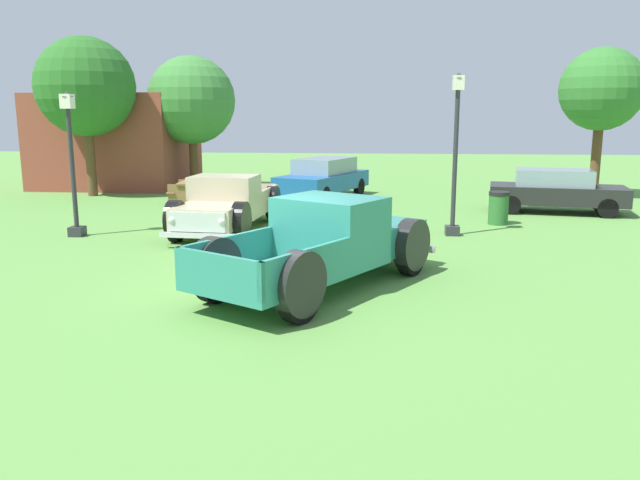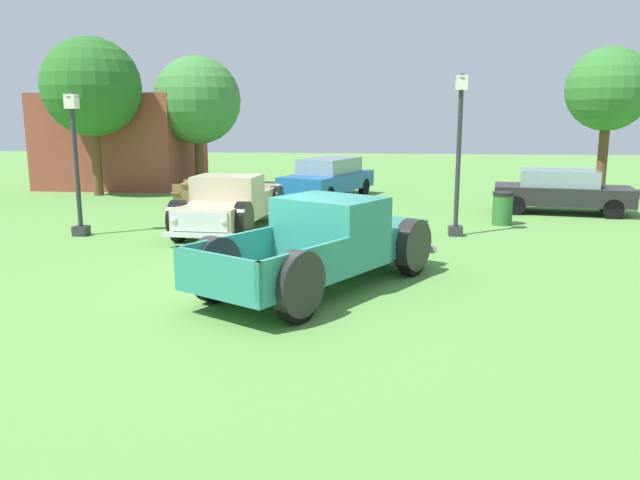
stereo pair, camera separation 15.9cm
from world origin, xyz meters
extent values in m
plane|color=#5B9342|center=(0.00, 0.00, 0.00)|extent=(80.00, 80.00, 0.00)
cube|color=#2D8475|center=(1.85, 1.88, 0.71)|extent=(2.23, 2.22, 0.59)
cube|color=silver|center=(2.27, 2.59, 0.71)|extent=(1.30, 0.81, 0.50)
sphere|color=silver|center=(1.70, 2.91, 0.74)|extent=(0.22, 0.22, 0.22)
sphere|color=silver|center=(2.82, 2.24, 0.74)|extent=(0.22, 0.22, 0.22)
cube|color=#2D8475|center=(1.08, 0.58, 1.03)|extent=(2.26, 2.12, 1.24)
cube|color=#8C9EA8|center=(1.42, 1.15, 1.30)|extent=(1.36, 0.83, 0.54)
cube|color=#2D8475|center=(0.15, -0.99, 0.46)|extent=(2.70, 2.86, 0.11)
cube|color=#2D8475|center=(-0.59, -0.56, 0.81)|extent=(1.23, 1.99, 0.59)
cube|color=#2D8475|center=(0.88, -1.43, 0.81)|extent=(1.23, 1.99, 0.59)
cube|color=#2D8475|center=(-0.41, -1.93, 0.81)|extent=(1.59, 0.99, 0.59)
cylinder|color=black|center=(1.07, 2.34, 0.41)|extent=(0.62, 0.82, 0.82)
cylinder|color=#B7B7BC|center=(1.06, 2.34, 0.41)|extent=(0.39, 0.41, 0.33)
cylinder|color=black|center=(1.07, 2.34, 0.62)|extent=(0.79, 1.04, 1.03)
cylinder|color=black|center=(2.63, 1.42, 0.41)|extent=(0.62, 0.82, 0.82)
cylinder|color=#B7B7BC|center=(2.64, 1.41, 0.41)|extent=(0.39, 0.41, 0.33)
cylinder|color=black|center=(2.63, 1.42, 0.62)|extent=(0.79, 1.04, 1.03)
cylinder|color=black|center=(-0.77, -0.76, 0.41)|extent=(0.62, 0.82, 0.82)
cylinder|color=#B7B7BC|center=(-0.78, -0.76, 0.41)|extent=(0.39, 0.41, 0.33)
cylinder|color=black|center=(-0.77, -0.76, 0.62)|extent=(0.79, 1.04, 1.03)
cylinder|color=black|center=(0.79, -1.69, 0.41)|extent=(0.62, 0.82, 0.82)
cylinder|color=#B7B7BC|center=(0.80, -1.69, 0.41)|extent=(0.39, 0.41, 0.33)
cylinder|color=black|center=(0.79, -1.69, 0.62)|extent=(0.79, 1.04, 1.03)
cube|color=silver|center=(2.29, 2.63, 0.37)|extent=(1.74, 1.09, 0.13)
cube|color=#C6B793|center=(-2.22, 4.13, 0.66)|extent=(1.62, 1.60, 0.55)
cube|color=silver|center=(-2.27, 3.36, 0.66)|extent=(1.37, 0.15, 0.46)
sphere|color=silver|center=(-1.66, 3.34, 0.69)|extent=(0.20, 0.20, 0.20)
sphere|color=silver|center=(-2.87, 3.42, 0.69)|extent=(0.20, 0.20, 0.20)
cube|color=#C6B793|center=(-2.12, 5.53, 0.96)|extent=(1.76, 1.41, 1.15)
cube|color=#8C9EA8|center=(-2.16, 4.92, 1.21)|extent=(1.45, 0.13, 0.51)
cube|color=#C6B793|center=(-2.01, 7.23, 0.43)|extent=(1.81, 2.21, 0.10)
cube|color=#C6B793|center=(-1.22, 7.18, 0.76)|extent=(0.22, 2.11, 0.55)
cube|color=#C6B793|center=(-2.81, 7.29, 0.76)|extent=(0.22, 2.11, 0.55)
cube|color=#C6B793|center=(-1.95, 8.25, 0.76)|extent=(1.68, 0.19, 0.55)
cylinder|color=black|center=(-1.37, 4.07, 0.38)|extent=(0.27, 0.78, 0.76)
cylinder|color=#B7B7BC|center=(-1.36, 4.07, 0.38)|extent=(0.26, 0.32, 0.31)
cylinder|color=black|center=(-1.37, 4.07, 0.57)|extent=(0.34, 0.98, 0.96)
cylinder|color=black|center=(-3.06, 4.18, 0.38)|extent=(0.27, 0.78, 0.76)
cylinder|color=#B7B7BC|center=(-3.07, 4.18, 0.38)|extent=(0.26, 0.32, 0.31)
cylinder|color=black|center=(-3.06, 4.18, 0.57)|extent=(0.34, 0.98, 0.96)
cylinder|color=black|center=(-1.15, 7.43, 0.38)|extent=(0.27, 0.78, 0.76)
cylinder|color=#B7B7BC|center=(-1.14, 7.43, 0.38)|extent=(0.26, 0.32, 0.31)
cylinder|color=black|center=(-1.15, 7.43, 0.57)|extent=(0.34, 0.98, 0.96)
cylinder|color=black|center=(-2.84, 7.54, 0.38)|extent=(0.27, 0.78, 0.76)
cylinder|color=#B7B7BC|center=(-2.85, 7.54, 0.38)|extent=(0.26, 0.32, 0.31)
cylinder|color=black|center=(-2.84, 7.54, 0.57)|extent=(0.34, 0.98, 0.96)
cube|color=silver|center=(-2.27, 3.32, 0.34)|extent=(1.83, 0.22, 0.12)
cube|color=black|center=(7.68, 9.96, 0.59)|extent=(4.41, 2.40, 0.57)
cube|color=#7F939E|center=(7.54, 9.98, 1.13)|extent=(2.55, 1.81, 0.52)
cylinder|color=black|center=(9.21, 10.46, 0.30)|extent=(0.63, 0.29, 0.61)
cylinder|color=black|center=(8.95, 8.97, 0.30)|extent=(0.63, 0.29, 0.61)
cylinder|color=black|center=(6.42, 10.95, 0.30)|extent=(0.63, 0.29, 0.61)
cylinder|color=black|center=(6.16, 9.45, 0.30)|extent=(0.63, 0.29, 0.61)
cube|color=#195699|center=(-0.14, 12.76, 0.63)|extent=(3.38, 4.86, 0.61)
cube|color=#7F939E|center=(-0.08, 12.90, 1.22)|extent=(2.37, 2.91, 0.56)
cylinder|color=black|center=(0.05, 11.03, 0.33)|extent=(0.43, 0.68, 0.65)
cylinder|color=black|center=(-1.47, 11.64, 0.33)|extent=(0.43, 0.68, 0.65)
cylinder|color=black|center=(1.19, 13.87, 0.33)|extent=(0.43, 0.68, 0.65)
cylinder|color=black|center=(-0.33, 14.48, 0.33)|extent=(0.43, 0.68, 0.65)
cube|color=#2D2D33|center=(3.91, 5.73, 0.12)|extent=(0.36, 0.36, 0.25)
cylinder|color=#2D2D33|center=(3.91, 5.73, 1.99)|extent=(0.12, 0.12, 3.48)
cube|color=#F2EACC|center=(3.91, 5.73, 3.91)|extent=(0.28, 0.28, 0.36)
cone|color=#2D2D33|center=(3.91, 5.73, 4.09)|extent=(0.32, 0.32, 0.14)
cube|color=#2D2D33|center=(-5.88, 4.69, 0.12)|extent=(0.36, 0.36, 0.25)
cylinder|color=#2D2D33|center=(-5.88, 4.69, 1.76)|extent=(0.12, 0.12, 3.02)
cube|color=#F2EACC|center=(-5.88, 4.69, 3.45)|extent=(0.28, 0.28, 0.36)
cone|color=#2D2D33|center=(-5.88, 4.69, 3.63)|extent=(0.32, 0.32, 0.14)
cube|color=olive|center=(-4.66, 11.11, 0.75)|extent=(0.93, 1.85, 0.06)
cube|color=olive|center=(-4.07, 11.15, 0.45)|extent=(0.41, 1.82, 0.05)
cube|color=olive|center=(-5.26, 11.06, 0.45)|extent=(0.41, 1.82, 0.05)
cube|color=olive|center=(-4.61, 10.31, 0.38)|extent=(1.40, 0.18, 0.75)
cube|color=olive|center=(-4.72, 11.90, 0.38)|extent=(1.40, 0.18, 0.75)
cylinder|color=#2D6B2D|center=(5.41, 7.54, 0.42)|extent=(0.56, 0.56, 0.85)
cylinder|color=black|center=(5.41, 7.54, 0.90)|extent=(0.59, 0.59, 0.10)
cylinder|color=brown|center=(10.11, 13.94, 1.44)|extent=(0.36, 0.36, 2.89)
sphere|color=#33752D|center=(10.11, 13.94, 4.03)|extent=(3.04, 3.04, 3.04)
cylinder|color=brown|center=(-5.82, 15.21, 1.17)|extent=(0.36, 0.36, 2.33)
sphere|color=#3D7F38|center=(-5.82, 15.21, 3.69)|extent=(3.60, 3.60, 3.60)
cylinder|color=brown|center=(-9.13, 12.67, 1.37)|extent=(0.36, 0.36, 2.74)
sphere|color=#286623|center=(-9.13, 12.67, 4.14)|extent=(3.72, 3.72, 3.72)
cube|color=brown|center=(-9.54, 16.31, 1.98)|extent=(5.97, 5.46, 3.96)
camera|label=1|loc=(1.96, -10.90, 3.16)|focal=35.49mm
camera|label=2|loc=(2.12, -10.88, 3.16)|focal=35.49mm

